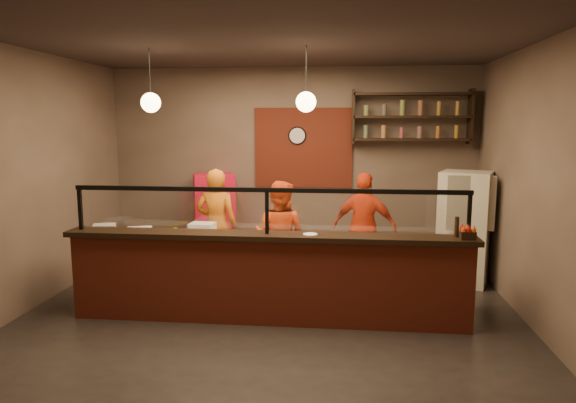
# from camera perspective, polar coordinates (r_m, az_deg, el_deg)

# --- Properties ---
(floor) EXTENTS (6.00, 6.00, 0.00)m
(floor) POSITION_cam_1_polar(r_m,az_deg,el_deg) (6.44, -1.88, -12.26)
(floor) COLOR black
(floor) RESTS_ON ground
(ceiling) EXTENTS (6.00, 6.00, 0.00)m
(ceiling) POSITION_cam_1_polar(r_m,az_deg,el_deg) (6.08, -2.03, 17.18)
(ceiling) COLOR #362C29
(ceiling) RESTS_ON wall_back
(wall_back) EXTENTS (6.00, 0.00, 6.00)m
(wall_back) POSITION_cam_1_polar(r_m,az_deg,el_deg) (8.52, 0.39, 3.97)
(wall_back) COLOR #6F5D52
(wall_back) RESTS_ON floor
(wall_left) EXTENTS (0.00, 5.00, 5.00)m
(wall_left) POSITION_cam_1_polar(r_m,az_deg,el_deg) (7.12, -26.64, 2.11)
(wall_left) COLOR #6F5D52
(wall_left) RESTS_ON floor
(wall_right) EXTENTS (0.00, 5.00, 5.00)m
(wall_right) POSITION_cam_1_polar(r_m,az_deg,el_deg) (6.37, 25.84, 1.50)
(wall_right) COLOR #6F5D52
(wall_right) RESTS_ON floor
(wall_front) EXTENTS (6.00, 0.00, 6.00)m
(wall_front) POSITION_cam_1_polar(r_m,az_deg,el_deg) (3.62, -7.46, -2.55)
(wall_front) COLOR #6F5D52
(wall_front) RESTS_ON floor
(brick_patch) EXTENTS (1.60, 0.04, 1.30)m
(brick_patch) POSITION_cam_1_polar(r_m,az_deg,el_deg) (8.46, 1.72, 5.97)
(brick_patch) COLOR maroon
(brick_patch) RESTS_ON wall_back
(service_counter) EXTENTS (4.60, 0.25, 1.00)m
(service_counter) POSITION_cam_1_polar(r_m,az_deg,el_deg) (5.99, -2.30, -8.81)
(service_counter) COLOR maroon
(service_counter) RESTS_ON floor
(counter_ledge) EXTENTS (4.70, 0.37, 0.06)m
(counter_ledge) POSITION_cam_1_polar(r_m,az_deg,el_deg) (5.86, -2.33, -3.86)
(counter_ledge) COLOR black
(counter_ledge) RESTS_ON service_counter
(worktop_cabinet) EXTENTS (4.60, 0.75, 0.85)m
(worktop_cabinet) POSITION_cam_1_polar(r_m,az_deg,el_deg) (6.49, -1.65, -8.12)
(worktop_cabinet) COLOR gray
(worktop_cabinet) RESTS_ON floor
(worktop) EXTENTS (4.60, 0.75, 0.05)m
(worktop) POSITION_cam_1_polar(r_m,az_deg,el_deg) (6.37, -1.67, -4.25)
(worktop) COLOR silver
(worktop) RESTS_ON worktop_cabinet
(sneeze_guard) EXTENTS (4.50, 0.05, 0.52)m
(sneeze_guard) POSITION_cam_1_polar(r_m,az_deg,el_deg) (5.79, -2.35, -0.57)
(sneeze_guard) COLOR white
(sneeze_guard) RESTS_ON counter_ledge
(wall_shelving) EXTENTS (1.84, 0.28, 0.85)m
(wall_shelving) POSITION_cam_1_polar(r_m,az_deg,el_deg) (8.34, 13.53, 9.13)
(wall_shelving) COLOR black
(wall_shelving) RESTS_ON wall_back
(wall_clock) EXTENTS (0.30, 0.04, 0.30)m
(wall_clock) POSITION_cam_1_polar(r_m,az_deg,el_deg) (8.45, 1.04, 7.32)
(wall_clock) COLOR black
(wall_clock) RESTS_ON wall_back
(pendant_left) EXTENTS (0.24, 0.24, 0.77)m
(pendant_left) POSITION_cam_1_polar(r_m,az_deg,el_deg) (6.59, -15.01, 10.58)
(pendant_left) COLOR black
(pendant_left) RESTS_ON ceiling
(pendant_right) EXTENTS (0.24, 0.24, 0.77)m
(pendant_right) POSITION_cam_1_polar(r_m,az_deg,el_deg) (6.18, 2.01, 11.01)
(pendant_right) COLOR black
(pendant_right) RESTS_ON ceiling
(cook_left) EXTENTS (0.62, 0.42, 1.66)m
(cook_left) POSITION_cam_1_polar(r_m,az_deg,el_deg) (7.51, -7.92, -2.68)
(cook_left) COLOR orange
(cook_left) RESTS_ON floor
(cook_mid) EXTENTS (0.88, 0.76, 1.54)m
(cook_mid) POSITION_cam_1_polar(r_m,az_deg,el_deg) (7.03, -0.94, -3.91)
(cook_mid) COLOR #E04615
(cook_mid) RESTS_ON floor
(cook_right) EXTENTS (1.00, 0.62, 1.60)m
(cook_right) POSITION_cam_1_polar(r_m,az_deg,el_deg) (7.61, 8.51, -2.80)
(cook_right) COLOR red
(cook_right) RESTS_ON floor
(fridge) EXTENTS (0.86, 0.83, 1.62)m
(fridge) POSITION_cam_1_polar(r_m,az_deg,el_deg) (7.82, 18.97, -2.77)
(fridge) COLOR beige
(fridge) RESTS_ON floor
(red_cooler) EXTENTS (0.79, 0.76, 1.49)m
(red_cooler) POSITION_cam_1_polar(r_m,az_deg,el_deg) (8.51, -8.16, -1.94)
(red_cooler) COLOR red
(red_cooler) RESTS_ON floor
(pizza_dough) EXTENTS (0.68, 0.68, 0.01)m
(pizza_dough) POSITION_cam_1_polar(r_m,az_deg,el_deg) (6.27, -0.27, -4.17)
(pizza_dough) COLOR beige
(pizza_dough) RESTS_ON worktop
(prep_tub_a) EXTENTS (0.33, 0.30, 0.13)m
(prep_tub_a) POSITION_cam_1_polar(r_m,az_deg,el_deg) (6.91, -19.73, -2.96)
(prep_tub_a) COLOR silver
(prep_tub_a) RESTS_ON worktop
(prep_tub_b) EXTENTS (0.32, 0.26, 0.15)m
(prep_tub_b) POSITION_cam_1_polar(r_m,az_deg,el_deg) (6.60, -9.49, -3.01)
(prep_tub_b) COLOR silver
(prep_tub_b) RESTS_ON worktop
(prep_tub_c) EXTENTS (0.35, 0.31, 0.15)m
(prep_tub_c) POSITION_cam_1_polar(r_m,az_deg,el_deg) (6.50, -16.19, -3.45)
(prep_tub_c) COLOR white
(prep_tub_c) RESTS_ON worktop
(rolling_pin) EXTENTS (0.32, 0.26, 0.06)m
(rolling_pin) POSITION_cam_1_polar(r_m,az_deg,el_deg) (6.78, -13.68, -3.23)
(rolling_pin) COLOR yellow
(rolling_pin) RESTS_ON worktop
(condiment_caddy) EXTENTS (0.16, 0.13, 0.09)m
(condiment_caddy) POSITION_cam_1_polar(r_m,az_deg,el_deg) (5.88, 19.33, -3.55)
(condiment_caddy) COLOR black
(condiment_caddy) RESTS_ON counter_ledge
(pepper_mill) EXTENTS (0.06, 0.06, 0.22)m
(pepper_mill) POSITION_cam_1_polar(r_m,az_deg,el_deg) (5.96, 18.23, -2.69)
(pepper_mill) COLOR black
(pepper_mill) RESTS_ON counter_ledge
(small_plate) EXTENTS (0.18, 0.18, 0.01)m
(small_plate) POSITION_cam_1_polar(r_m,az_deg,el_deg) (5.78, 2.49, -3.67)
(small_plate) COLOR white
(small_plate) RESTS_ON counter_ledge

